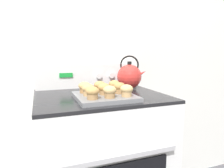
{
  "coord_description": "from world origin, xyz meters",
  "views": [
    {
      "loc": [
        -0.34,
        -0.79,
        1.15
      ],
      "look_at": [
        0.04,
        0.21,
        0.99
      ],
      "focal_mm": 32.0,
      "sensor_mm": 36.0,
      "label": 1
    }
  ],
  "objects": [
    {
      "name": "wall_back",
      "position": [
        0.0,
        0.66,
        1.2
      ],
      "size": [
        8.0,
        0.05,
        2.4
      ],
      "color": "silver",
      "rests_on": "ground_plane"
    },
    {
      "name": "muffin_r2_c2",
      "position": [
        0.08,
        0.3,
        0.96
      ],
      "size": [
        0.07,
        0.07,
        0.06
      ],
      "color": "tan",
      "rests_on": "muffin_pan"
    },
    {
      "name": "muffin_r1_c0",
      "position": [
        -0.1,
        0.21,
        0.96
      ],
      "size": [
        0.07,
        0.07,
        0.06
      ],
      "color": "tan",
      "rests_on": "muffin_pan"
    },
    {
      "name": "muffin_r2_c0",
      "position": [
        -0.1,
        0.3,
        0.96
      ],
      "size": [
        0.07,
        0.07,
        0.06
      ],
      "color": "olive",
      "rests_on": "muffin_pan"
    },
    {
      "name": "tea_kettle",
      "position": [
        0.25,
        0.45,
        1.0
      ],
      "size": [
        0.2,
        0.17,
        0.23
      ],
      "color": "red",
      "rests_on": "stove_range"
    },
    {
      "name": "muffin_r0_c2",
      "position": [
        0.08,
        0.12,
        0.96
      ],
      "size": [
        0.07,
        0.07,
        0.06
      ],
      "color": "tan",
      "rests_on": "muffin_pan"
    },
    {
      "name": "muffin_r2_c1",
      "position": [
        -0.01,
        0.3,
        0.96
      ],
      "size": [
        0.07,
        0.07,
        0.06
      ],
      "color": "olive",
      "rests_on": "muffin_pan"
    },
    {
      "name": "muffin_r0_c0",
      "position": [
        -0.1,
        0.12,
        0.96
      ],
      "size": [
        0.07,
        0.07,
        0.06
      ],
      "color": "#A37A4C",
      "rests_on": "muffin_pan"
    },
    {
      "name": "muffin_r1_c1",
      "position": [
        -0.01,
        0.21,
        0.96
      ],
      "size": [
        0.07,
        0.07,
        0.06
      ],
      "color": "#A37A4C",
      "rests_on": "muffin_pan"
    },
    {
      "name": "control_panel",
      "position": [
        0.0,
        0.6,
        0.99
      ],
      "size": [
        0.73,
        0.07,
        0.17
      ],
      "color": "white",
      "rests_on": "stove_range"
    },
    {
      "name": "stove_range",
      "position": [
        0.0,
        0.32,
        0.46
      ],
      "size": [
        0.74,
        0.65,
        0.91
      ],
      "color": "white",
      "rests_on": "ground_plane"
    },
    {
      "name": "muffin_r0_c1",
      "position": [
        -0.01,
        0.12,
        0.96
      ],
      "size": [
        0.07,
        0.07,
        0.06
      ],
      "color": "#A37A4C",
      "rests_on": "muffin_pan"
    },
    {
      "name": "muffin_pan",
      "position": [
        -0.01,
        0.21,
        0.92
      ],
      "size": [
        0.31,
        0.31,
        0.02
      ],
      "color": "slate",
      "rests_on": "stove_range"
    },
    {
      "name": "muffin_r1_c2",
      "position": [
        0.08,
        0.21,
        0.96
      ],
      "size": [
        0.07,
        0.07,
        0.06
      ],
      "color": "#A37A4C",
      "rests_on": "muffin_pan"
    }
  ]
}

